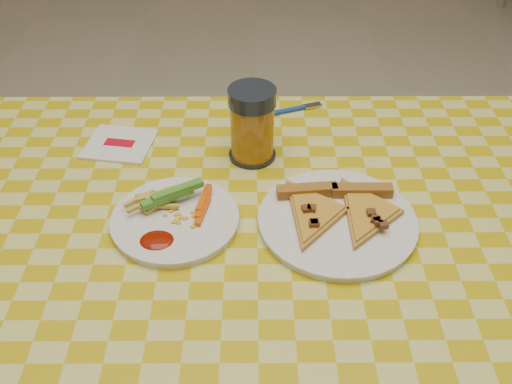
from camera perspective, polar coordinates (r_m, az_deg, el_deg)
table at (r=0.99m, az=0.13°, el=-7.17°), size 1.28×0.88×0.76m
plate_left at (r=0.96m, az=-8.07°, el=-2.86°), size 0.25×0.25×0.01m
plate_right at (r=0.96m, az=8.12°, el=-3.00°), size 0.27×0.27×0.01m
fries_veggies at (r=0.96m, az=-8.57°, el=-1.56°), size 0.17×0.15×0.04m
pizza_slices at (r=0.96m, az=8.25°, el=-1.73°), size 0.23×0.21×0.02m
drink_glass at (r=1.06m, az=-0.38°, el=6.74°), size 0.09×0.09×0.15m
napkin at (r=1.16m, az=-13.48°, el=4.68°), size 0.14×0.14×0.01m
fork at (r=1.24m, az=3.93°, el=8.29°), size 0.12×0.06×0.01m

